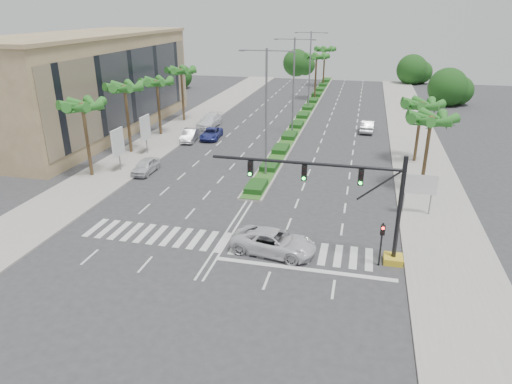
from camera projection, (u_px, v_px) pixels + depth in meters
ground at (223, 242)px, 32.03m from camera, size 160.00×160.00×0.00m
footpath_right at (423, 168)px, 46.74m from camera, size 6.00×120.00×0.15m
footpath_left at (150, 148)px, 53.30m from camera, size 6.00×120.00×0.15m
median at (307, 110)px, 72.54m from camera, size 2.20×75.00×0.20m
median_grass at (307, 110)px, 72.50m from camera, size 1.80×75.00×0.04m
building at (89, 85)px, 58.81m from camera, size 12.00×36.00×12.00m
signal_gantry at (362, 210)px, 28.73m from camera, size 12.60×1.20×7.20m
pedestrian_signal at (382, 237)px, 28.36m from camera, size 0.28×0.36×3.00m
direction_sign at (419, 186)px, 35.39m from camera, size 2.70×0.11×3.40m
billboard_near at (118, 143)px, 44.85m from camera, size 0.18×2.10×4.35m
billboard_far at (145, 128)px, 50.26m from camera, size 0.18×2.10×4.35m
palm_left_near at (83, 108)px, 42.08m from camera, size 4.57×4.68×7.55m
palm_left_mid at (125, 90)px, 49.15m from camera, size 4.57×4.68×7.95m
palm_left_far at (157, 84)px, 56.57m from camera, size 4.57×4.68×7.35m
palm_left_end at (181, 73)px, 63.64m from camera, size 4.57×4.68×7.75m
palm_right_near at (431, 122)px, 39.18m from camera, size 4.57×4.68×7.05m
palm_right_far at (421, 107)px, 46.50m from camera, size 4.57×4.68×6.75m
palm_median_a at (316, 58)px, 78.90m from camera, size 4.57×4.68×8.05m
palm_median_b at (325, 51)px, 92.41m from camera, size 4.57×4.68×8.05m
streetlight_near at (266, 107)px, 42.08m from camera, size 5.10×0.25×12.00m
streetlight_mid at (294, 81)px, 56.50m from camera, size 5.10×0.25×12.00m
streetlight_far at (310, 66)px, 70.92m from camera, size 5.10×0.25×12.00m
car_parked_a at (146, 166)px, 45.24m from camera, size 1.71×4.17×1.42m
car_parked_b at (190, 135)px, 56.11m from camera, size 2.07×4.60×1.46m
car_parked_c at (211, 134)px, 57.08m from camera, size 2.58×4.89×1.31m
car_parked_d at (209, 121)px, 62.78m from camera, size 2.57×5.64×1.60m
car_crossing at (274, 242)px, 30.45m from camera, size 5.98×3.39×1.58m
car_right at (368, 126)px, 60.28m from camera, size 1.95×4.89×1.58m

